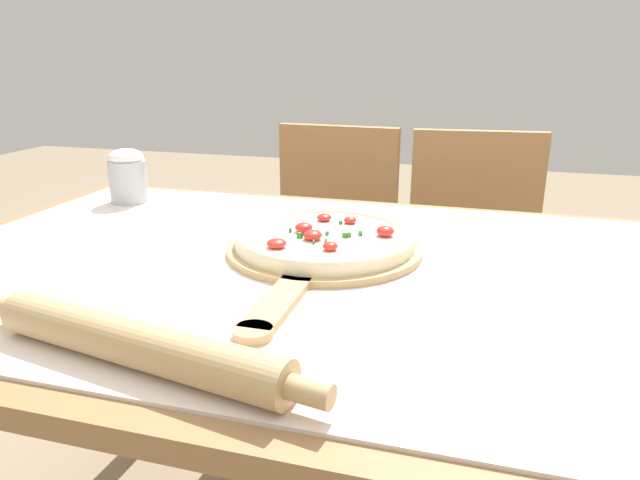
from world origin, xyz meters
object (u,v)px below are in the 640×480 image
at_px(flour_cup, 128,175).
at_px(rolling_pin, 137,344).
at_px(chair_left, 329,250).
at_px(pizza_peel, 321,252).
at_px(chair_right, 472,263).
at_px(pizza, 325,238).

bearing_deg(flour_cup, rolling_pin, -55.85).
bearing_deg(rolling_pin, chair_left, 94.52).
relative_size(pizza_peel, rolling_pin, 1.12).
xyz_separation_m(pizza_peel, rolling_pin, (-0.10, -0.40, 0.02)).
xyz_separation_m(rolling_pin, chair_right, (0.34, 1.14, -0.29)).
height_order(pizza_peel, chair_left, chair_left).
distance_m(pizza_peel, rolling_pin, 0.41).
xyz_separation_m(rolling_pin, flour_cup, (-0.43, 0.63, 0.04)).
xyz_separation_m(chair_left, flour_cup, (-0.34, -0.52, 0.32)).
height_order(pizza, chair_left, chair_left).
xyz_separation_m(pizza, chair_left, (-0.19, 0.73, -0.28)).
xyz_separation_m(pizza, rolling_pin, (-0.10, -0.42, 0.00)).
distance_m(pizza_peel, chair_left, 0.82).
bearing_deg(chair_right, pizza, -114.06).
relative_size(pizza, chair_right, 0.35).
relative_size(pizza_peel, chair_right, 0.59).
distance_m(pizza_peel, pizza, 0.03).
xyz_separation_m(pizza_peel, chair_right, (0.25, 0.75, -0.27)).
bearing_deg(chair_right, flour_cup, -151.45).
bearing_deg(pizza_peel, pizza, 89.81).
relative_size(chair_left, chair_right, 1.00).
relative_size(rolling_pin, chair_right, 0.53).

